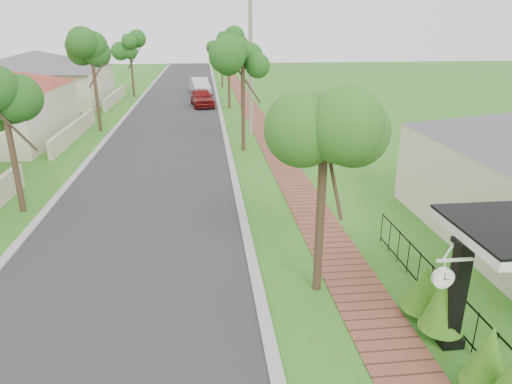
{
  "coord_description": "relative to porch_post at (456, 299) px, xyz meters",
  "views": [
    {
      "loc": [
        -0.56,
        -8.74,
        6.55
      ],
      "look_at": [
        0.98,
        5.02,
        1.5
      ],
      "focal_mm": 32.0,
      "sensor_mm": 36.0,
      "label": 1
    }
  ],
  "objects": [
    {
      "name": "picket_fence",
      "position": [
        0.35,
        1.0,
        -0.59
      ],
      "size": [
        0.03,
        8.02,
        1.0
      ],
      "color": "black",
      "rests_on": "ground"
    },
    {
      "name": "utility_pole",
      "position": [
        -2.25,
        20.84,
        3.33
      ],
      "size": [
        1.2,
        0.24,
        8.78
      ],
      "color": "gray",
      "rests_on": "ground"
    },
    {
      "name": "kerb_right",
      "position": [
        -3.9,
        21.0,
        -1.12
      ],
      "size": [
        0.3,
        120.0,
        0.1
      ],
      "primitive_type": "cube",
      "color": "#9E9E99",
      "rests_on": "ground"
    },
    {
      "name": "parked_car_white",
      "position": [
        -5.55,
        40.35,
        -0.34
      ],
      "size": [
        2.29,
        4.9,
        1.55
      ],
      "primitive_type": "imported",
      "rotation": [
        0.0,
        0.0,
        0.14
      ],
      "color": "silver",
      "rests_on": "ground"
    },
    {
      "name": "near_tree",
      "position": [
        -2.35,
        2.5,
        2.72
      ],
      "size": [
        1.88,
        1.88,
        4.83
      ],
      "color": "#382619",
      "rests_on": "ground"
    },
    {
      "name": "ground",
      "position": [
        -4.55,
        1.0,
        -1.12
      ],
      "size": [
        160.0,
        160.0,
        0.0
      ],
      "primitive_type": "plane",
      "color": "#3B711A",
      "rests_on": "ground"
    },
    {
      "name": "road",
      "position": [
        -7.55,
        21.0,
        -1.12
      ],
      "size": [
        7.0,
        120.0,
        0.02
      ],
      "primitive_type": "cube",
      "color": "#28282B",
      "rests_on": "ground"
    },
    {
      "name": "hedge_row",
      "position": [
        -0.1,
        -0.43,
        -0.36
      ],
      "size": [
        0.9,
        4.09,
        1.89
      ],
      "color": "#256213",
      "rests_on": "ground"
    },
    {
      "name": "sidewalk",
      "position": [
        -1.3,
        21.0,
        -1.12
      ],
      "size": [
        1.5,
        120.0,
        0.03
      ],
      "primitive_type": "cube",
      "color": "brown",
      "rests_on": "ground"
    },
    {
      "name": "parked_car_red",
      "position": [
        -5.33,
        32.14,
        -0.37
      ],
      "size": [
        2.33,
        4.6,
        1.5
      ],
      "primitive_type": "imported",
      "rotation": [
        0.0,
        0.0,
        0.13
      ],
      "color": "maroon",
      "rests_on": "ground"
    },
    {
      "name": "street_trees",
      "position": [
        -7.42,
        27.84,
        3.42
      ],
      "size": [
        10.7,
        37.65,
        5.89
      ],
      "color": "#382619",
      "rests_on": "ground"
    },
    {
      "name": "station_clock",
      "position": [
        -0.6,
        -0.4,
        0.83
      ],
      "size": [
        0.78,
        0.13,
        0.63
      ],
      "color": "white",
      "rests_on": "ground"
    },
    {
      "name": "porch_post",
      "position": [
        0.0,
        0.0,
        0.0
      ],
      "size": [
        0.48,
        0.48,
        2.52
      ],
      "color": "black",
      "rests_on": "ground"
    },
    {
      "name": "kerb_left",
      "position": [
        -11.2,
        21.0,
        -1.12
      ],
      "size": [
        0.3,
        120.0,
        0.1
      ],
      "primitive_type": "cube",
      "color": "#9E9E99",
      "rests_on": "ground"
    },
    {
      "name": "far_house_grey",
      "position": [
        -19.52,
        35.0,
        1.22
      ],
      "size": [
        15.56,
        15.56,
        4.6
      ],
      "color": "beige",
      "rests_on": "ground"
    }
  ]
}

